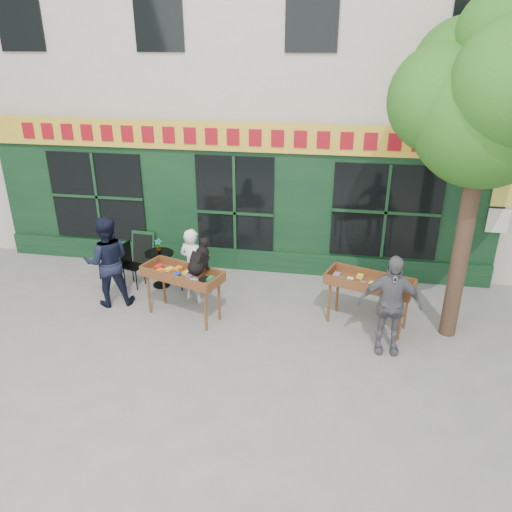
% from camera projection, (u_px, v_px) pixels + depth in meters
% --- Properties ---
extents(ground, '(80.00, 80.00, 0.00)m').
position_uv_depth(ground, '(210.00, 320.00, 9.36)').
color(ground, slate).
rests_on(ground, ground).
extents(building, '(14.00, 7.26, 10.00)m').
position_uv_depth(building, '(263.00, 33.00, 12.76)').
color(building, beige).
rests_on(building, ground).
extents(street_tree, '(3.05, 2.90, 5.60)m').
position_uv_depth(street_tree, '(491.00, 93.00, 7.36)').
color(street_tree, '#382619').
rests_on(street_tree, ground).
extents(book_cart_center, '(1.62, 1.08, 0.99)m').
position_uv_depth(book_cart_center, '(182.00, 277.00, 9.17)').
color(book_cart_center, brown).
rests_on(book_cart_center, ground).
extents(dog, '(0.52, 0.68, 0.60)m').
position_uv_depth(dog, '(199.00, 256.00, 8.88)').
color(dog, black).
rests_on(dog, book_cart_center).
extents(woman, '(0.65, 0.53, 1.53)m').
position_uv_depth(woman, '(193.00, 266.00, 9.78)').
color(woman, white).
rests_on(woman, ground).
extents(book_cart_right, '(1.62, 1.06, 0.99)m').
position_uv_depth(book_cart_right, '(369.00, 285.00, 8.88)').
color(book_cart_right, brown).
rests_on(book_cart_right, ground).
extents(man_right, '(1.03, 0.45, 1.73)m').
position_uv_depth(man_right, '(390.00, 305.00, 8.13)').
color(man_right, '#55565A').
rests_on(man_right, ground).
extents(bistro_table, '(0.60, 0.60, 0.76)m').
position_uv_depth(bistro_table, '(160.00, 262.00, 10.45)').
color(bistro_table, black).
rests_on(bistro_table, ground).
extents(bistro_chair_left, '(0.43, 0.43, 0.95)m').
position_uv_depth(bistro_chair_left, '(130.00, 261.00, 10.48)').
color(bistro_chair_left, black).
rests_on(bistro_chair_left, ground).
extents(bistro_chair_right, '(0.50, 0.50, 0.95)m').
position_uv_depth(bistro_chair_right, '(190.00, 262.00, 10.44)').
color(bistro_chair_right, black).
rests_on(bistro_chair_right, ground).
extents(potted_plant, '(0.17, 0.12, 0.31)m').
position_uv_depth(potted_plant, '(158.00, 246.00, 10.30)').
color(potted_plant, gray).
rests_on(potted_plant, bistro_table).
extents(man_left, '(1.08, 0.97, 1.81)m').
position_uv_depth(man_left, '(108.00, 262.00, 9.61)').
color(man_left, black).
rests_on(man_left, ground).
extents(chalkboard, '(0.57, 0.23, 0.79)m').
position_uv_depth(chalkboard, '(143.00, 248.00, 11.52)').
color(chalkboard, black).
rests_on(chalkboard, ground).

